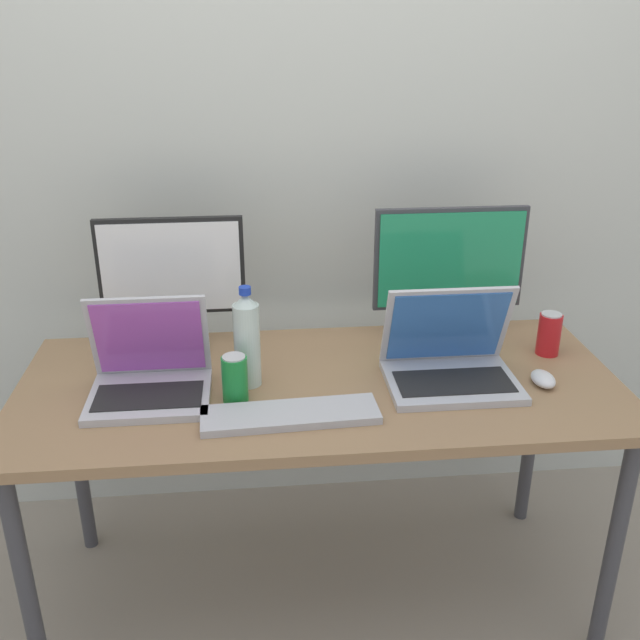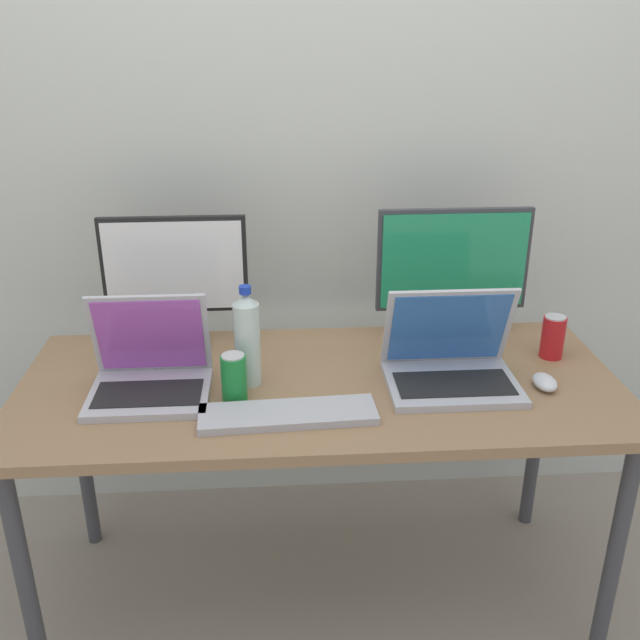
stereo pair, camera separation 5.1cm
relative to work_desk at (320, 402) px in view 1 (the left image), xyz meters
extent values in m
plane|color=gray|center=(0.00, 0.00, -0.67)|extent=(16.00, 16.00, 0.00)
cube|color=silver|center=(0.00, 0.59, 0.63)|extent=(7.00, 0.08, 2.60)
cylinder|color=#424247|center=(-0.75, -0.29, -0.32)|extent=(0.04, 0.04, 0.71)
cylinder|color=#424247|center=(0.75, -0.29, -0.32)|extent=(0.04, 0.04, 0.71)
cylinder|color=#424247|center=(-0.75, 0.29, -0.32)|extent=(0.04, 0.04, 0.71)
cylinder|color=#424247|center=(0.75, 0.29, -0.32)|extent=(0.04, 0.04, 0.71)
cube|color=#93704C|center=(0.00, 0.00, 0.05)|extent=(1.62, 0.71, 0.03)
cylinder|color=black|center=(-0.40, 0.26, 0.07)|extent=(0.17, 0.17, 0.01)
cylinder|color=black|center=(-0.40, 0.26, 0.13)|extent=(0.03, 0.03, 0.10)
cube|color=black|center=(-0.40, 0.26, 0.32)|extent=(0.41, 0.02, 0.28)
cube|color=white|center=(-0.40, 0.25, 0.32)|extent=(0.39, 0.01, 0.26)
cylinder|color=#38383D|center=(0.41, 0.26, 0.07)|extent=(0.20, 0.20, 0.01)
cylinder|color=#38383D|center=(0.41, 0.26, 0.12)|extent=(0.03, 0.03, 0.09)
cube|color=#38383D|center=(0.41, 0.26, 0.32)|extent=(0.45, 0.02, 0.31)
cube|color=#1E8C59|center=(0.41, 0.24, 0.32)|extent=(0.43, 0.01, 0.28)
cube|color=#B7B7BC|center=(-0.45, -0.06, 0.08)|extent=(0.31, 0.25, 0.02)
cube|color=black|center=(-0.45, -0.08, 0.09)|extent=(0.27, 0.14, 0.00)
cube|color=#B7B7BC|center=(-0.45, 0.03, 0.21)|extent=(0.31, 0.08, 0.24)
cube|color=#A54CB2|center=(-0.45, 0.03, 0.20)|extent=(0.28, 0.06, 0.22)
cube|color=#B7B7BC|center=(0.35, -0.06, 0.08)|extent=(0.34, 0.26, 0.02)
cube|color=black|center=(0.35, -0.08, 0.09)|extent=(0.30, 0.14, 0.00)
cube|color=#B7B7BC|center=(0.35, 0.02, 0.21)|extent=(0.34, 0.10, 0.24)
cube|color=#3366B2|center=(0.35, 0.02, 0.20)|extent=(0.31, 0.09, 0.22)
cube|color=#B2B2B7|center=(-0.09, -0.19, 0.08)|extent=(0.44, 0.15, 0.02)
ellipsoid|color=silver|center=(0.59, -0.08, 0.08)|extent=(0.06, 0.09, 0.03)
cylinder|color=silver|center=(-0.19, 0.01, 0.18)|extent=(0.07, 0.07, 0.23)
cone|color=silver|center=(-0.19, 0.01, 0.31)|extent=(0.06, 0.06, 0.03)
cylinder|color=#1938B2|center=(-0.19, 0.01, 0.33)|extent=(0.03, 0.03, 0.02)
cylinder|color=red|center=(0.68, 0.11, 0.13)|extent=(0.07, 0.07, 0.12)
cylinder|color=silver|center=(0.68, 0.11, 0.19)|extent=(0.06, 0.06, 0.00)
cylinder|color=#197F33|center=(-0.23, -0.08, 0.13)|extent=(0.07, 0.07, 0.12)
cylinder|color=silver|center=(-0.23, -0.08, 0.19)|extent=(0.06, 0.06, 0.00)
camera|label=1|loc=(-0.17, -1.70, 0.98)|focal=40.00mm
camera|label=2|loc=(-0.12, -1.70, 0.98)|focal=40.00mm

